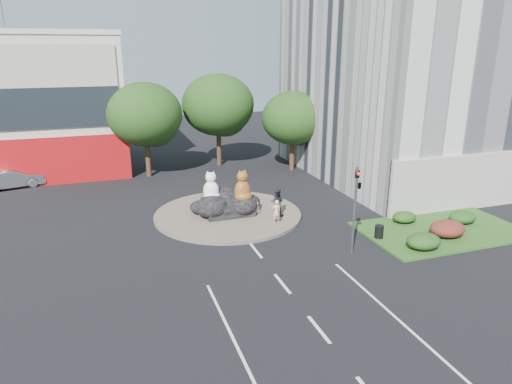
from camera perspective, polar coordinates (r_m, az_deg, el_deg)
ground at (r=22.75m, az=3.31°, el=-11.38°), size 120.00×120.00×0.00m
roundabout_island at (r=31.36m, az=-3.54°, el=-2.80°), size 10.00×10.00×0.20m
rock_plinth at (r=31.17m, az=-3.56°, el=-1.85°), size 3.20×2.60×0.90m
grass_verge at (r=31.03m, az=22.19°, el=-4.44°), size 10.00×6.00×0.12m
tree_left at (r=41.03m, az=-13.62°, el=9.04°), size 6.46×6.46×8.27m
tree_mid at (r=44.12m, az=-4.70°, el=10.44°), size 6.84×6.84×8.76m
tree_right at (r=42.41m, az=4.67°, el=8.89°), size 5.70×5.70×7.30m
hedge_near_green at (r=27.59m, az=20.21°, el=-5.79°), size 2.00×1.60×0.90m
hedge_red at (r=29.83m, az=22.81°, el=-4.25°), size 2.20×1.76×0.99m
hedge_mid_green at (r=32.51m, az=24.40°, el=-2.86°), size 1.80×1.44×0.81m
hedge_back_green at (r=31.26m, az=18.07°, el=-3.00°), size 1.60×1.28×0.72m
traffic_light at (r=25.14m, az=12.56°, el=0.07°), size 0.44×1.24×5.00m
street_lamp at (r=34.00m, az=18.70°, el=5.72°), size 2.34×0.22×8.06m
cat_white at (r=30.85m, az=-5.65°, el=0.79°), size 1.58×1.50×2.07m
cat_tabby at (r=30.53m, az=-1.72°, el=0.83°), size 1.66×1.56×2.21m
kitten_calico at (r=30.35m, az=-5.48°, el=-2.53°), size 0.64×0.61×0.82m
kitten_white at (r=31.17m, az=0.06°, el=-1.92°), size 0.56×0.51×0.79m
pedestrian_pink at (r=29.25m, az=2.56°, el=-2.47°), size 0.57×0.38×1.56m
pedestrian_dark at (r=30.54m, az=2.67°, el=-1.28°), size 1.15×1.09×1.88m
parked_car at (r=42.29m, az=-28.14°, el=1.50°), size 5.07×2.80×1.59m
litter_bin at (r=28.34m, az=15.13°, el=-4.79°), size 0.69×0.69×0.79m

